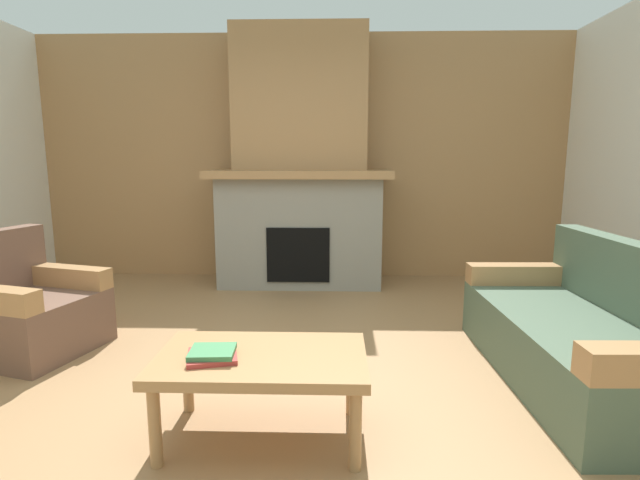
{
  "coord_description": "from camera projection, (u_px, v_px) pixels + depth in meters",
  "views": [
    {
      "loc": [
        0.37,
        -2.57,
        1.35
      ],
      "look_at": [
        0.27,
        0.61,
        0.81
      ],
      "focal_mm": 27.1,
      "sensor_mm": 36.0,
      "label": 1
    }
  ],
  "objects": [
    {
      "name": "ground",
      "position": [
        270.0,
        397.0,
        2.77
      ],
      "size": [
        9.0,
        9.0,
        0.0
      ],
      "primitive_type": "plane",
      "color": "#9E754C"
    },
    {
      "name": "wall_back_wood_panel",
      "position": [
        302.0,
        158.0,
        5.5
      ],
      "size": [
        6.0,
        0.12,
        2.7
      ],
      "primitive_type": "cube",
      "color": "#A87A4C",
      "rests_on": "ground"
    },
    {
      "name": "fireplace",
      "position": [
        300.0,
        176.0,
        5.16
      ],
      "size": [
        1.9,
        0.82,
        2.7
      ],
      "color": "gray",
      "rests_on": "ground"
    },
    {
      "name": "couch",
      "position": [
        586.0,
        336.0,
        2.93
      ],
      "size": [
        0.88,
        1.82,
        0.85
      ],
      "color": "#4C604C",
      "rests_on": "ground"
    },
    {
      "name": "armchair",
      "position": [
        27.0,
        311.0,
        3.4
      ],
      "size": [
        0.94,
        0.94,
        0.85
      ],
      "color": "brown",
      "rests_on": "ground"
    },
    {
      "name": "coffee_table",
      "position": [
        262.0,
        365.0,
        2.31
      ],
      "size": [
        1.0,
        0.6,
        0.43
      ],
      "color": "#A87A4C",
      "rests_on": "ground"
    },
    {
      "name": "book_stack_near_edge",
      "position": [
        212.0,
        354.0,
        2.25
      ],
      "size": [
        0.27,
        0.26,
        0.05
      ],
      "color": "#B23833",
      "rests_on": "coffee_table"
    }
  ]
}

